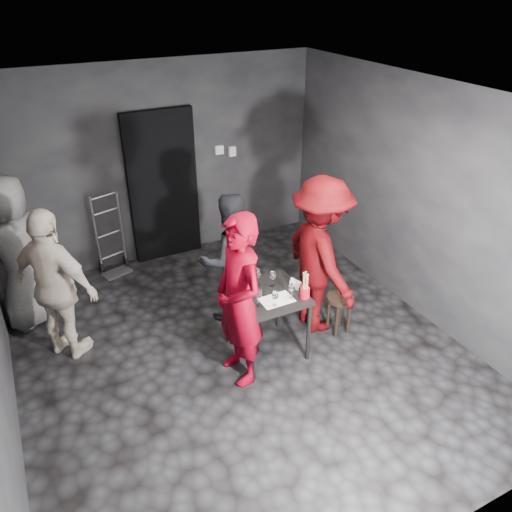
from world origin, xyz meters
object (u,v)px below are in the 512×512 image
hand_truck (114,258)px  breadstick_cup (305,286)px  bystander_cream (54,277)px  wine_bottle (241,291)px  bystander_grey (13,238)px  server_red (239,286)px  tasting_table (267,301)px  stool (340,305)px  woman_black (229,256)px  man_maroon (321,241)px

hand_truck → breadstick_cup: (1.39, -2.66, 0.68)m
bystander_cream → wine_bottle: bystander_cream is taller
bystander_grey → wine_bottle: size_ratio=6.34×
hand_truck → breadstick_cup: size_ratio=3.59×
bystander_cream → server_red: bearing=-167.7°
server_red → hand_truck: bearing=-169.6°
server_red → wine_bottle: bearing=145.7°
tasting_table → stool: tasting_table is taller
breadstick_cup → bystander_cream: bearing=152.0°
stool → woman_black: bearing=139.3°
server_red → man_maroon: (1.14, 0.35, 0.03)m
man_maroon → breadstick_cup: (-0.43, -0.39, -0.21)m
woman_black → breadstick_cup: bearing=110.7°
woman_black → wine_bottle: (-0.23, -0.79, 0.06)m
tasting_table → woman_black: (-0.08, 0.77, 0.17)m
hand_truck → man_maroon: size_ratio=0.51×
woman_black → bystander_grey: 2.36m
man_maroon → breadstick_cup: 0.62m
tasting_table → man_maroon: bearing=12.0°
server_red → man_maroon: man_maroon is taller
server_red → woman_black: (0.33, 0.96, -0.25)m
wine_bottle → woman_black: bearing=73.9°
server_red → bystander_cream: server_red is taller
tasting_table → breadstick_cup: bearing=-38.8°
bystander_grey → woman_black: bearing=118.8°
stool → woman_black: (-0.97, 0.83, 0.46)m
hand_truck → stool: (1.98, -2.49, 0.15)m
bystander_cream → wine_bottle: size_ratio=5.56×
man_maroon → hand_truck: bearing=40.4°
tasting_table → woman_black: bearing=96.1°
stool → hand_truck: bearing=128.5°
server_red → man_maroon: 1.20m
tasting_table → bystander_grey: bearing=141.9°
stool → bystander_cream: (-2.81, 1.01, 0.60)m
bystander_grey → stool: bearing=113.1°
wine_bottle → hand_truck: bearing=107.8°
tasting_table → stool: size_ratio=1.60×
tasting_table → bystander_grey: size_ratio=0.34×
stool → wine_bottle: bearing=177.8°
stool → server_red: size_ratio=0.22×
man_maroon → bystander_grey: (-2.95, 1.59, -0.01)m
woman_black → man_maroon: bearing=143.1°
hand_truck → server_red: server_red is taller
bystander_grey → wine_bottle: (1.91, -1.76, -0.21)m
woman_black → man_maroon: (0.81, -0.61, 0.29)m
tasting_table → stool: bearing=-4.4°
stool → man_maroon: man_maroon is taller
server_red → breadstick_cup: 0.73m
wine_bottle → breadstick_cup: wine_bottle is taller
bystander_cream → wine_bottle: (1.61, -0.96, -0.08)m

